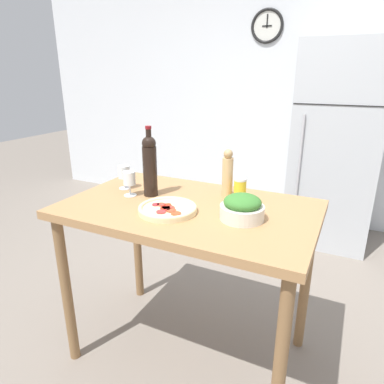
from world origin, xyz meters
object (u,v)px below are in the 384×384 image
object	(u,v)px
homemade_pizza	(168,209)
refrigerator	(336,147)
pepper_mill	(228,174)
salt_canister	(240,189)
wine_glass_far	(124,173)
wine_bottle	(150,164)
wine_glass_near	(129,180)
salad_bowl	(242,208)

from	to	relation	value
homemade_pizza	refrigerator	bearing A→B (deg)	73.60
pepper_mill	salt_canister	bearing A→B (deg)	-18.50
pepper_mill	salt_canister	distance (m)	0.11
refrigerator	wine_glass_far	world-z (taller)	refrigerator
wine_bottle	salt_canister	xyz separation A→B (m)	(0.47, 0.14, -0.11)
wine_glass_far	salt_canister	distance (m)	0.68
wine_bottle	wine_glass_far	distance (m)	0.22
pepper_mill	homemade_pizza	size ratio (longest dim) A/B	0.92
wine_glass_far	homemade_pizza	size ratio (longest dim) A/B	0.48
wine_bottle	wine_glass_near	world-z (taller)	wine_bottle
pepper_mill	salt_canister	size ratio (longest dim) A/B	2.15
salad_bowl	wine_bottle	bearing A→B (deg)	170.21
homemade_pizza	wine_glass_far	bearing A→B (deg)	153.22
wine_glass_near	salad_bowl	size ratio (longest dim) A/B	0.67
salad_bowl	homemade_pizza	size ratio (longest dim) A/B	0.72
pepper_mill	salad_bowl	distance (m)	0.32
salad_bowl	salt_canister	size ratio (longest dim) A/B	1.67
refrigerator	salad_bowl	size ratio (longest dim) A/B	9.01
refrigerator	salt_canister	distance (m)	1.81
wine_glass_near	wine_bottle	bearing A→B (deg)	29.57
wine_glass_far	homemade_pizza	bearing A→B (deg)	-26.78
wine_bottle	salt_canister	distance (m)	0.50
wine_glass_near	salad_bowl	xyz separation A→B (m)	(0.66, -0.04, -0.04)
pepper_mill	salad_bowl	size ratio (longest dim) A/B	1.28
refrigerator	wine_bottle	world-z (taller)	refrigerator
wine_bottle	homemade_pizza	distance (m)	0.31
pepper_mill	salt_canister	xyz separation A→B (m)	(0.08, -0.03, -0.07)
salad_bowl	homemade_pizza	xyz separation A→B (m)	(-0.35, -0.08, -0.04)
wine_glass_near	pepper_mill	size ratio (longest dim) A/B	0.52
wine_glass_near	salt_canister	bearing A→B (deg)	18.77
wine_glass_near	homemade_pizza	bearing A→B (deg)	-20.88
salt_canister	wine_glass_near	bearing A→B (deg)	-161.23
refrigerator	salt_canister	xyz separation A→B (m)	(-0.35, -1.77, 0.07)
wine_bottle	homemade_pizza	bearing A→B (deg)	-40.07
wine_glass_near	wine_glass_far	bearing A→B (deg)	138.77
refrigerator	wine_glass_near	xyz separation A→B (m)	(-0.92, -1.96, 0.10)
refrigerator	homemade_pizza	world-z (taller)	refrigerator
wine_bottle	pepper_mill	bearing A→B (deg)	23.02
wine_glass_near	pepper_mill	world-z (taller)	pepper_mill
wine_glass_far	salad_bowl	world-z (taller)	wine_glass_far
wine_glass_near	wine_glass_far	xyz separation A→B (m)	(-0.10, 0.09, 0.00)
wine_glass_far	salt_canister	size ratio (longest dim) A/B	1.12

